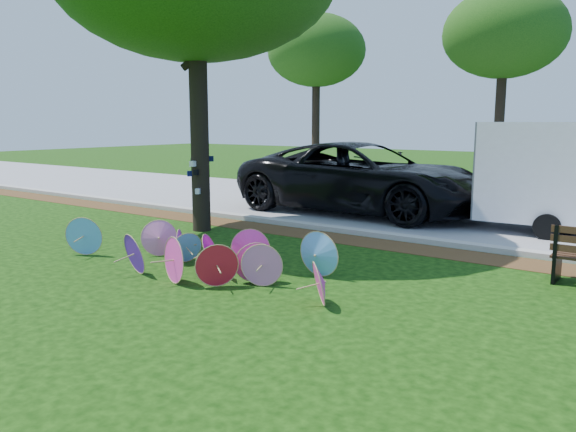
% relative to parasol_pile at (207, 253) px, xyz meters
% --- Properties ---
extents(ground, '(90.00, 90.00, 0.00)m').
position_rel_parasol_pile_xyz_m(ground, '(0.21, -0.55, -0.36)').
color(ground, black).
rests_on(ground, ground).
extents(mulch_strip, '(90.00, 1.00, 0.01)m').
position_rel_parasol_pile_xyz_m(mulch_strip, '(0.21, 3.95, -0.36)').
color(mulch_strip, '#472D16').
rests_on(mulch_strip, ground).
extents(curb, '(90.00, 0.30, 0.12)m').
position_rel_parasol_pile_xyz_m(curb, '(0.21, 4.65, -0.30)').
color(curb, '#B7B5AD').
rests_on(curb, ground).
extents(street, '(90.00, 8.00, 0.01)m').
position_rel_parasol_pile_xyz_m(street, '(0.21, 8.80, -0.36)').
color(street, gray).
rests_on(street, ground).
extents(parasol_pile, '(6.25, 2.00, 0.82)m').
position_rel_parasol_pile_xyz_m(parasol_pile, '(0.00, 0.00, 0.00)').
color(parasol_pile, '#5BA4EC').
rests_on(parasol_pile, ground).
extents(black_van, '(7.42, 3.46, 2.06)m').
position_rel_parasol_pile_xyz_m(black_van, '(-1.01, 7.60, 0.67)').
color(black_van, black).
rests_on(black_van, ground).
extents(cargo_trailer, '(3.47, 2.31, 2.94)m').
position_rel_parasol_pile_xyz_m(cargo_trailer, '(4.20, 7.63, 1.11)').
color(cargo_trailer, white).
rests_on(cargo_trailer, ground).
extents(bg_trees, '(24.38, 5.35, 7.40)m').
position_rel_parasol_pile_xyz_m(bg_trees, '(2.10, 14.43, 5.40)').
color(bg_trees, black).
rests_on(bg_trees, ground).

